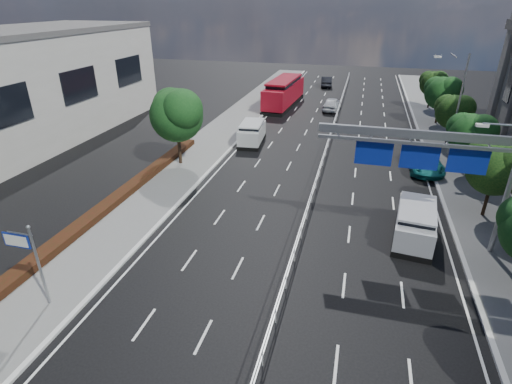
% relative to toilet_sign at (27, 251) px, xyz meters
% --- Properties ---
extents(ground, '(160.00, 160.00, 0.00)m').
position_rel_toilet_sign_xyz_m(ground, '(10.95, 0.00, -2.94)').
color(ground, black).
rests_on(ground, ground).
extents(sidewalk_near, '(5.00, 140.00, 0.14)m').
position_rel_toilet_sign_xyz_m(sidewalk_near, '(-0.55, 0.00, -2.87)').
color(sidewalk_near, slate).
rests_on(sidewalk_near, ground).
extents(kerb_near, '(0.25, 140.00, 0.15)m').
position_rel_toilet_sign_xyz_m(kerb_near, '(1.95, 0.00, -2.87)').
color(kerb_near, silver).
rests_on(kerb_near, ground).
extents(median_fence, '(0.05, 85.00, 1.02)m').
position_rel_toilet_sign_xyz_m(median_fence, '(10.95, 22.50, -2.42)').
color(median_fence, silver).
rests_on(median_fence, ground).
extents(hedge_near, '(1.00, 36.00, 0.44)m').
position_rel_toilet_sign_xyz_m(hedge_near, '(-2.35, 5.00, -2.58)').
color(hedge_near, black).
rests_on(hedge_near, sidewalk_near).
extents(toilet_sign, '(1.62, 0.18, 4.34)m').
position_rel_toilet_sign_xyz_m(toilet_sign, '(0.00, 0.00, 0.00)').
color(toilet_sign, gray).
rests_on(toilet_sign, ground).
extents(overhead_gantry, '(10.24, 0.38, 7.45)m').
position_rel_toilet_sign_xyz_m(overhead_gantry, '(17.69, 10.05, 2.66)').
color(overhead_gantry, gray).
rests_on(overhead_gantry, ground).
extents(streetlight_far, '(2.78, 2.40, 9.00)m').
position_rel_toilet_sign_xyz_m(streetlight_far, '(21.46, 26.00, 2.27)').
color(streetlight_far, gray).
rests_on(streetlight_far, ground).
extents(near_tree_back, '(4.84, 4.51, 6.69)m').
position_rel_toilet_sign_xyz_m(near_tree_back, '(-0.99, 17.97, 1.67)').
color(near_tree_back, black).
rests_on(near_tree_back, ground).
extents(far_tree_d, '(3.85, 3.59, 5.34)m').
position_rel_toilet_sign_xyz_m(far_tree_d, '(22.20, 14.48, 0.74)').
color(far_tree_d, black).
rests_on(far_tree_d, ground).
extents(far_tree_e, '(3.63, 3.38, 5.13)m').
position_rel_toilet_sign_xyz_m(far_tree_e, '(22.20, 21.98, 0.61)').
color(far_tree_e, black).
rests_on(far_tree_e, ground).
extents(far_tree_f, '(3.52, 3.28, 5.02)m').
position_rel_toilet_sign_xyz_m(far_tree_f, '(22.20, 29.48, 0.55)').
color(far_tree_f, black).
rests_on(far_tree_f, ground).
extents(far_tree_g, '(3.96, 3.69, 5.45)m').
position_rel_toilet_sign_xyz_m(far_tree_g, '(22.20, 36.98, 0.81)').
color(far_tree_g, black).
rests_on(far_tree_g, ground).
extents(far_tree_h, '(3.41, 3.18, 4.91)m').
position_rel_toilet_sign_xyz_m(far_tree_h, '(22.20, 44.48, 0.48)').
color(far_tree_h, black).
rests_on(far_tree_h, ground).
extents(white_minivan, '(2.52, 5.03, 2.12)m').
position_rel_toilet_sign_xyz_m(white_minivan, '(3.44, 25.11, -1.91)').
color(white_minivan, black).
rests_on(white_minivan, ground).
extents(red_bus, '(3.63, 12.14, 3.58)m').
position_rel_toilet_sign_xyz_m(red_bus, '(3.45, 41.26, -1.08)').
color(red_bus, black).
rests_on(red_bus, ground).
extents(near_car_silver, '(2.21, 4.90, 1.63)m').
position_rel_toilet_sign_xyz_m(near_car_silver, '(9.95, 40.43, -2.13)').
color(near_car_silver, silver).
rests_on(near_car_silver, ground).
extents(near_car_dark, '(2.17, 4.94, 1.58)m').
position_rel_toilet_sign_xyz_m(near_car_dark, '(7.69, 56.06, -2.16)').
color(near_car_dark, black).
rests_on(near_car_dark, ground).
extents(silver_minivan, '(2.74, 5.31, 2.11)m').
position_rel_toilet_sign_xyz_m(silver_minivan, '(17.45, 10.52, -1.90)').
color(silver_minivan, black).
rests_on(silver_minivan, ground).
extents(parked_car_teal, '(2.91, 5.71, 1.55)m').
position_rel_toilet_sign_xyz_m(parked_car_teal, '(19.25, 22.00, -2.17)').
color(parked_car_teal, '#1A7574').
rests_on(parked_car_teal, ground).
extents(parked_car_dark, '(2.06, 4.53, 1.29)m').
position_rel_toilet_sign_xyz_m(parked_car_dark, '(19.25, 23.52, -2.30)').
color(parked_car_dark, black).
rests_on(parked_car_dark, ground).
extents(pedestrian_b, '(1.06, 0.90, 1.94)m').
position_rel_toilet_sign_xyz_m(pedestrian_b, '(24.35, 22.53, -1.83)').
color(pedestrian_b, gray).
rests_on(pedestrian_b, sidewalk_far).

